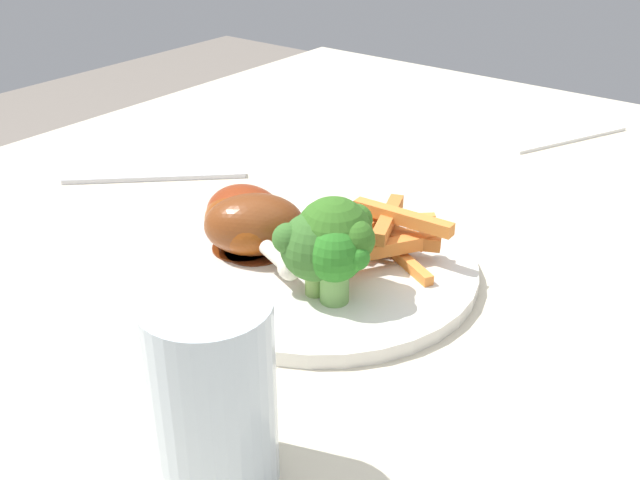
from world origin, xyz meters
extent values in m
cube|color=beige|center=(0.00, 0.00, 0.73)|extent=(1.25, 0.87, 0.03)
cylinder|color=#9C9582|center=(-0.56, -0.37, 0.36)|extent=(0.06, 0.06, 0.71)
cylinder|color=white|center=(0.00, 0.04, 0.75)|extent=(0.25, 0.25, 0.01)
cylinder|color=#8BB95B|center=(0.03, 0.08, 0.77)|extent=(0.02, 0.02, 0.02)
sphere|color=#346A20|center=(0.03, 0.08, 0.80)|extent=(0.06, 0.06, 0.06)
sphere|color=#346A20|center=(0.02, 0.06, 0.80)|extent=(0.02, 0.02, 0.02)
sphere|color=#346A20|center=(0.01, 0.09, 0.81)|extent=(0.02, 0.02, 0.02)
sphere|color=#346A20|center=(0.03, 0.10, 0.81)|extent=(0.03, 0.03, 0.03)
cylinder|color=#84AE54|center=(0.04, 0.07, 0.77)|extent=(0.01, 0.01, 0.02)
sphere|color=#386A29|center=(0.04, 0.07, 0.80)|extent=(0.05, 0.05, 0.05)
sphere|color=#386A29|center=(0.02, 0.07, 0.81)|extent=(0.02, 0.02, 0.02)
sphere|color=#386A29|center=(0.06, 0.06, 0.81)|extent=(0.02, 0.02, 0.02)
sphere|color=#386A29|center=(0.04, 0.08, 0.80)|extent=(0.02, 0.02, 0.02)
sphere|color=#386A29|center=(0.04, 0.09, 0.81)|extent=(0.02, 0.02, 0.02)
sphere|color=#386A29|center=(0.03, 0.09, 0.80)|extent=(0.03, 0.03, 0.03)
cylinder|color=#76AD56|center=(0.04, 0.09, 0.77)|extent=(0.02, 0.02, 0.02)
sphere|color=#2C7B23|center=(0.04, 0.09, 0.80)|extent=(0.04, 0.04, 0.04)
sphere|color=#2C7B23|center=(0.03, 0.07, 0.81)|extent=(0.02, 0.02, 0.02)
sphere|color=#2C7B23|center=(0.05, 0.07, 0.80)|extent=(0.02, 0.02, 0.02)
sphere|color=#2C7B23|center=(0.04, 0.10, 0.80)|extent=(0.02, 0.02, 0.02)
cube|color=orange|center=(-0.05, 0.06, 0.76)|extent=(0.08, 0.01, 0.01)
cube|color=orange|center=(-0.05, 0.07, 0.79)|extent=(0.08, 0.04, 0.01)
cube|color=#CD7230|center=(-0.04, 0.09, 0.77)|extent=(0.04, 0.07, 0.01)
cube|color=orange|center=(-0.02, 0.05, 0.77)|extent=(0.02, 0.07, 0.01)
cube|color=orange|center=(-0.03, 0.09, 0.77)|extent=(0.07, 0.05, 0.01)
cube|color=orange|center=(-0.04, 0.09, 0.76)|extent=(0.05, 0.08, 0.01)
cube|color=#CC7230|center=(-0.04, 0.03, 0.76)|extent=(0.07, 0.09, 0.01)
cube|color=orange|center=(-0.05, 0.06, 0.77)|extent=(0.01, 0.09, 0.01)
cube|color=orange|center=(-0.05, 0.06, 0.78)|extent=(0.07, 0.01, 0.01)
cube|color=orange|center=(-0.03, 0.04, 0.76)|extent=(0.03, 0.07, 0.01)
cube|color=orange|center=(-0.05, 0.09, 0.79)|extent=(0.01, 0.09, 0.01)
cube|color=#F98E3C|center=(-0.08, 0.05, 0.77)|extent=(0.06, 0.07, 0.01)
cylinder|color=#52210E|center=(0.02, -0.01, 0.76)|extent=(0.05, 0.05, 0.00)
ellipsoid|color=brown|center=(0.02, -0.01, 0.78)|extent=(0.10, 0.10, 0.05)
cylinder|color=beige|center=(-0.02, 0.04, 0.78)|extent=(0.03, 0.04, 0.01)
sphere|color=silver|center=(-0.03, 0.05, 0.78)|extent=(0.02, 0.02, 0.02)
cylinder|color=#612309|center=(0.02, -0.02, 0.76)|extent=(0.05, 0.05, 0.00)
ellipsoid|color=#8A3B0F|center=(0.02, -0.02, 0.78)|extent=(0.08, 0.09, 0.05)
cylinder|color=beige|center=(0.04, 0.03, 0.78)|extent=(0.03, 0.04, 0.01)
sphere|color=silver|center=(0.05, 0.05, 0.78)|extent=(0.02, 0.02, 0.02)
cylinder|color=#621D0B|center=(0.01, -0.03, 0.76)|extent=(0.05, 0.05, 0.00)
ellipsoid|color=maroon|center=(0.01, -0.03, 0.78)|extent=(0.07, 0.08, 0.05)
cylinder|color=beige|center=(0.02, 0.03, 0.78)|extent=(0.02, 0.04, 0.01)
sphere|color=silver|center=(0.02, 0.05, 0.78)|extent=(0.02, 0.02, 0.02)
cube|color=silver|center=(-0.05, -0.22, 0.75)|extent=(0.14, 0.15, 0.00)
cylinder|color=silver|center=(0.21, 0.13, 0.80)|extent=(0.07, 0.07, 0.11)
cube|color=white|center=(-0.46, 0.03, 0.75)|extent=(0.21, 0.20, 0.00)
camera|label=1|loc=(0.42, 0.36, 1.06)|focal=42.14mm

